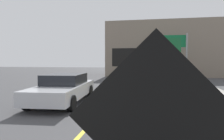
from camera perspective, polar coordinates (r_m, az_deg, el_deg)
lane_center_stripe at (r=6.86m, az=-5.66°, el=-14.64°), size 0.14×36.00×0.01m
roadwork_sign at (r=1.95m, az=12.29°, el=-14.30°), size 1.63×0.21×2.33m
arrow_board_trailer at (r=10.47m, az=4.39°, el=-5.93°), size 1.60×1.80×2.70m
box_truck at (r=16.92m, az=14.12°, el=2.10°), size 2.53×6.98×3.58m
pickup_car at (r=10.12m, az=-13.70°, el=-5.04°), size 2.43×5.21×1.38m
highway_guide_sign at (r=22.43m, az=18.73°, el=6.03°), size 2.79×0.20×5.00m
far_building_block at (r=29.41m, az=16.17°, el=5.54°), size 16.91×8.25×7.17m
traffic_cone_mid_lane at (r=5.85m, az=4.62°, el=-14.20°), size 0.36×0.36×0.70m
traffic_cone_far_lane at (r=8.53m, az=6.59°, el=-8.68°), size 0.36×0.36×0.75m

